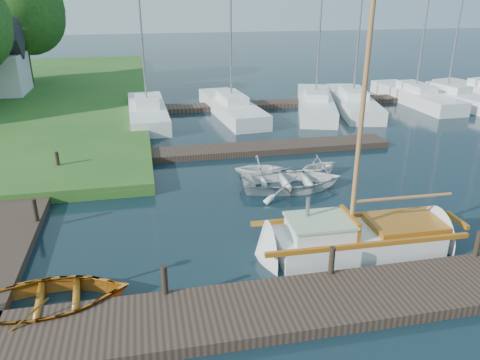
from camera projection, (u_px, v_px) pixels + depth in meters
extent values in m
plane|color=black|center=(240.00, 210.00, 17.19)|extent=(160.00, 160.00, 0.00)
cube|color=#2D211B|center=(289.00, 307.00, 11.69)|extent=(18.00, 2.20, 0.30)
cube|color=#2D211B|center=(19.00, 203.00, 17.43)|extent=(2.20, 18.00, 0.30)
cube|color=#2D211B|center=(252.00, 149.00, 23.42)|extent=(14.00, 1.60, 0.30)
cube|color=#2D211B|center=(330.00, 101.00, 33.56)|extent=(30.00, 1.60, 0.30)
cylinder|color=black|center=(165.00, 280.00, 11.82)|extent=(0.16, 0.16, 0.80)
cylinder|color=black|center=(332.00, 260.00, 12.68)|extent=(0.16, 0.16, 0.80)
cylinder|color=black|center=(478.00, 243.00, 13.53)|extent=(0.16, 0.16, 0.80)
cylinder|color=black|center=(35.00, 210.00, 15.60)|extent=(0.16, 0.16, 0.80)
cylinder|color=black|center=(57.00, 161.00, 20.14)|extent=(0.16, 0.16, 0.80)
cube|color=silver|center=(355.00, 244.00, 14.43)|extent=(5.04, 2.10, 0.90)
cone|color=silver|center=(445.00, 235.00, 14.95)|extent=(1.34, 1.99, 1.96)
cone|color=silver|center=(262.00, 253.00, 13.92)|extent=(1.04, 1.98, 1.96)
cube|color=#88530D|center=(345.00, 216.00, 15.10)|extent=(6.20, 0.25, 0.14)
cube|color=#88530D|center=(370.00, 245.00, 13.38)|extent=(6.20, 0.25, 0.14)
cube|color=#88530D|center=(457.00, 220.00, 14.82)|extent=(0.14, 1.10, 0.14)
cube|color=silver|center=(319.00, 228.00, 13.97)|extent=(1.83, 1.44, 0.44)
cube|color=#A6C19A|center=(320.00, 221.00, 13.88)|extent=(1.93, 1.54, 0.08)
cube|color=#88530D|center=(350.00, 223.00, 14.11)|extent=(0.15, 1.40, 0.60)
cylinder|color=slate|center=(308.00, 207.00, 13.98)|extent=(0.12, 0.12, 0.60)
cube|color=#88530D|center=(405.00, 224.00, 14.50)|extent=(2.23, 1.54, 0.20)
cylinder|color=#A16035|center=(364.00, 95.00, 12.65)|extent=(0.14, 0.14, 8.40)
cylinder|color=#A16035|center=(403.00, 198.00, 14.13)|extent=(3.20, 0.17, 0.10)
imported|color=#88530D|center=(49.00, 296.00, 11.66)|extent=(4.17, 3.14, 0.82)
imported|color=silver|center=(260.00, 166.00, 19.93)|extent=(2.39, 2.15, 1.12)
imported|color=silver|center=(292.00, 179.00, 18.94)|extent=(4.30, 3.19, 0.86)
imported|color=silver|center=(319.00, 164.00, 20.26)|extent=(2.47, 2.31, 1.05)
cube|color=silver|center=(147.00, 112.00, 29.21)|extent=(2.42, 8.64, 0.90)
cube|color=silver|center=(147.00, 101.00, 28.95)|extent=(1.48, 3.04, 0.50)
cylinder|color=slate|center=(140.00, 16.00, 27.08)|extent=(0.12, 0.12, 10.51)
cube|color=silver|center=(231.00, 108.00, 30.37)|extent=(3.12, 9.26, 0.90)
cube|color=silver|center=(231.00, 97.00, 30.11)|extent=(1.72, 3.31, 0.50)
cylinder|color=slate|center=(231.00, 33.00, 28.63)|extent=(0.12, 0.12, 8.41)
cube|color=silver|center=(315.00, 104.00, 31.47)|extent=(4.98, 9.77, 0.90)
cube|color=silver|center=(316.00, 93.00, 31.21)|extent=(2.34, 3.61, 0.50)
cylinder|color=slate|center=(321.00, 17.00, 29.41)|extent=(0.12, 0.12, 10.11)
cube|color=silver|center=(353.00, 102.00, 31.82)|extent=(4.09, 9.36, 0.90)
cube|color=silver|center=(354.00, 92.00, 31.56)|extent=(2.05, 3.41, 0.50)
cylinder|color=slate|center=(359.00, 28.00, 30.00)|extent=(0.12, 0.12, 8.81)
cube|color=silver|center=(415.00, 97.00, 33.56)|extent=(2.46, 9.05, 0.90)
cube|color=silver|center=(416.00, 87.00, 33.30)|extent=(1.49, 3.18, 0.50)
cylinder|color=slate|center=(426.00, 22.00, 31.64)|extent=(0.12, 0.12, 9.35)
cube|color=silver|center=(446.00, 97.00, 33.43)|extent=(4.12, 8.37, 0.90)
cube|color=silver|center=(448.00, 87.00, 33.17)|extent=(2.05, 3.09, 0.50)
cylinder|color=slate|center=(459.00, 22.00, 31.52)|extent=(0.12, 0.12, 9.32)
cylinder|color=#332114|center=(28.00, 60.00, 37.63)|extent=(0.36, 0.36, 3.67)
sphere|color=#184614|center=(20.00, 10.00, 36.22)|extent=(6.73, 6.73, 6.73)
sphere|color=#184614|center=(27.00, 17.00, 36.23)|extent=(5.71, 5.71, 5.71)
sphere|color=#184614|center=(14.00, 0.00, 36.23)|extent=(6.12, 6.12, 6.12)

